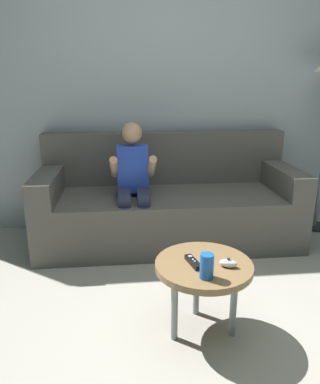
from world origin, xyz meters
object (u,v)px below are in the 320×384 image
(nunchuk_white, at_px, (228,263))
(couch, at_px, (168,204))
(coffee_table, at_px, (203,271))
(game_remote_black_near_edge, at_px, (193,262))
(person_seated_on_couch, at_px, (133,181))
(soda_can, at_px, (207,266))

(nunchuk_white, bearing_deg, couch, 96.59)
(coffee_table, xyz_separation_m, nunchuk_white, (0.11, -0.06, 0.07))
(game_remote_black_near_edge, bearing_deg, coffee_table, 11.96)
(couch, distance_m, nunchuk_white, 1.29)
(couch, distance_m, person_seated_on_couch, 0.44)
(coffee_table, height_order, nunchuk_white, nunchuk_white)
(person_seated_on_couch, height_order, soda_can, person_seated_on_couch)
(person_seated_on_couch, xyz_separation_m, soda_can, (0.31, -1.18, -0.10))
(person_seated_on_couch, relative_size, soda_can, 8.22)
(couch, distance_m, soda_can, 1.38)
(person_seated_on_couch, bearing_deg, nunchuk_white, -68.15)
(game_remote_black_near_edge, height_order, soda_can, soda_can)
(person_seated_on_couch, relative_size, coffee_table, 2.00)
(couch, height_order, person_seated_on_couch, person_seated_on_couch)
(nunchuk_white, bearing_deg, soda_can, -145.98)
(coffee_table, distance_m, game_remote_black_near_edge, 0.08)
(soda_can, bearing_deg, nunchuk_white, 34.02)
(couch, xyz_separation_m, soda_can, (0.02, -1.37, 0.17))
(soda_can, bearing_deg, person_seated_on_couch, 104.61)
(couch, xyz_separation_m, game_remote_black_near_edge, (-0.02, -1.23, 0.12))
(nunchuk_white, bearing_deg, game_remote_black_near_edge, 164.84)
(coffee_table, distance_m, nunchuk_white, 0.14)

